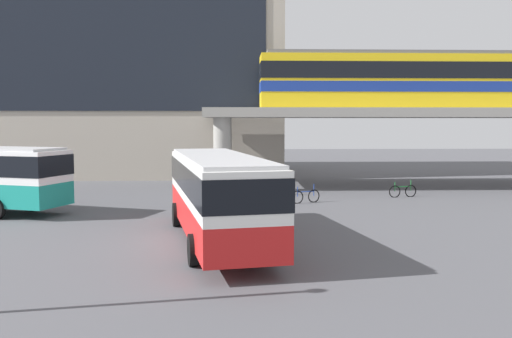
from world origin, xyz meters
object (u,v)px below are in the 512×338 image
at_px(train, 408,80).
at_px(bicycle_orange, 281,189).
at_px(station_building, 115,61).
at_px(bicycle_blue, 306,196).
at_px(bicycle_green, 403,191).
at_px(pedestrian_by_bike_rack, 177,190).
at_px(bus_main, 218,189).

height_order(train, bicycle_orange, train).
relative_size(station_building, bicycle_blue, 17.23).
xyz_separation_m(bicycle_green, pedestrian_by_bike_rack, (-13.06, -2.64, 0.43)).
bearing_deg(bicycle_green, bicycle_blue, -160.94).
xyz_separation_m(station_building, bicycle_blue, (14.44, -18.94, -9.42)).
height_order(bicycle_orange, pedestrian_by_bike_rack, pedestrian_by_bike_rack).
bearing_deg(train, bus_main, -125.56).
bearing_deg(bus_main, pedestrian_by_bike_rack, 105.30).
height_order(station_building, pedestrian_by_bike_rack, station_building).
bearing_deg(bicycle_green, bus_main, -131.63).
bearing_deg(bicycle_orange, train, 25.06).
xyz_separation_m(station_building, bicycle_green, (20.48, -16.85, -9.42)).
xyz_separation_m(bus_main, bicycle_green, (10.53, 11.85, -1.63)).
bearing_deg(bus_main, bicycle_orange, 75.55).
distance_m(station_building, train, 25.19).
bearing_deg(bicycle_orange, bus_main, -104.45).
bearing_deg(bus_main, bicycle_blue, 65.30).
xyz_separation_m(station_building, pedestrian_by_bike_rack, (7.43, -19.48, -8.99)).
distance_m(station_building, bicycle_orange, 22.55).
relative_size(bicycle_orange, pedestrian_by_bike_rack, 1.04).
relative_size(bicycle_orange, bicycle_blue, 1.05).
distance_m(bicycle_green, bicycle_blue, 6.39).
relative_size(bus_main, bicycle_orange, 6.49).
relative_size(station_building, bicycle_green, 16.24).
bearing_deg(pedestrian_by_bike_rack, bus_main, -74.70).
relative_size(bus_main, bicycle_blue, 6.82).
bearing_deg(train, bicycle_green, -108.86).
bearing_deg(pedestrian_by_bike_rack, train, 28.64).
relative_size(bicycle_green, pedestrian_by_bike_rack, 1.05).
xyz_separation_m(train, pedestrian_by_bike_rack, (-14.94, -8.16, -6.52)).
distance_m(train, bicycle_orange, 12.16).
height_order(bicycle_green, bicycle_blue, same).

